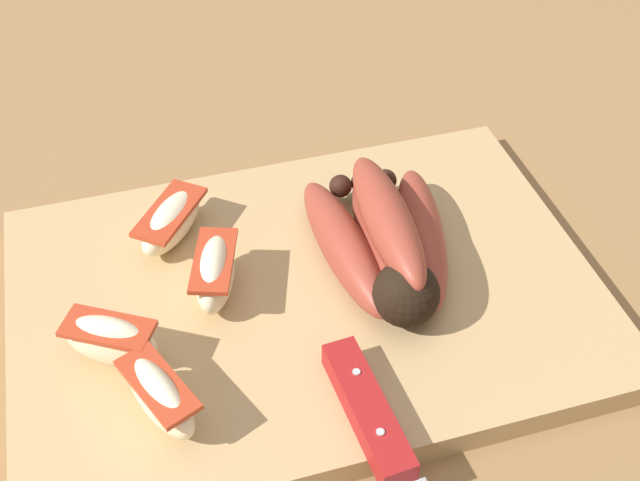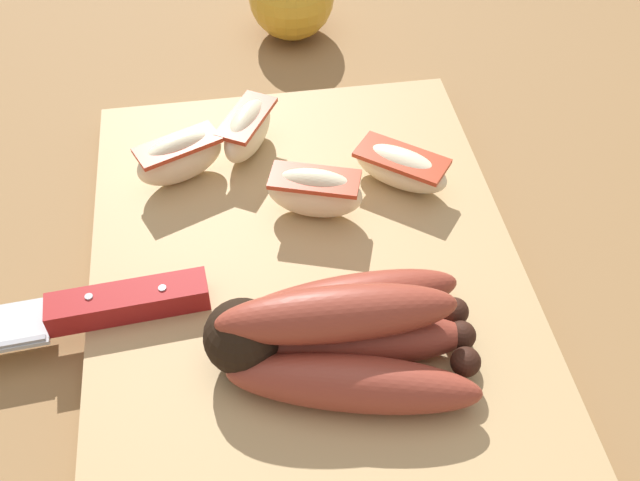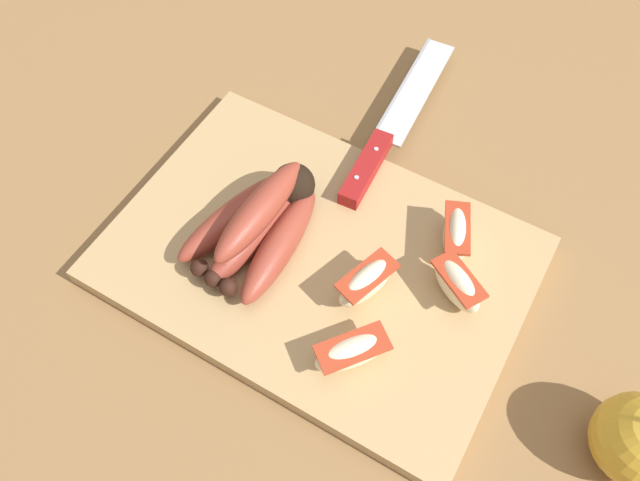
% 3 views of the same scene
% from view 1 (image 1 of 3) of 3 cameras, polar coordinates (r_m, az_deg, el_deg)
% --- Properties ---
extents(ground_plane, '(6.00, 6.00, 0.00)m').
position_cam_1_polar(ground_plane, '(0.58, 0.08, -5.62)').
color(ground_plane, olive).
extents(cutting_board, '(0.41, 0.29, 0.02)m').
position_cam_1_polar(cutting_board, '(0.58, -0.99, -4.02)').
color(cutting_board, tan).
rests_on(cutting_board, ground_plane).
extents(banana_bunch, '(0.11, 0.16, 0.06)m').
position_cam_1_polar(banana_bunch, '(0.58, 4.67, -0.05)').
color(banana_bunch, black).
rests_on(banana_bunch, cutting_board).
extents(chefs_knife, '(0.05, 0.28, 0.02)m').
position_cam_1_polar(chefs_knife, '(0.48, 5.40, -16.50)').
color(chefs_knife, silver).
rests_on(chefs_knife, cutting_board).
extents(apple_wedge_near, '(0.07, 0.05, 0.04)m').
position_cam_1_polar(apple_wedge_near, '(0.54, -14.52, -6.82)').
color(apple_wedge_near, beige).
rests_on(apple_wedge_near, cutting_board).
extents(apple_wedge_middle, '(0.07, 0.07, 0.03)m').
position_cam_1_polar(apple_wedge_middle, '(0.61, -10.44, 1.37)').
color(apple_wedge_middle, beige).
rests_on(apple_wedge_middle, cutting_board).
extents(apple_wedge_far, '(0.05, 0.07, 0.04)m').
position_cam_1_polar(apple_wedge_far, '(0.56, -7.40, -2.24)').
color(apple_wedge_far, beige).
rests_on(apple_wedge_far, cutting_board).
extents(apple_wedge_extra, '(0.05, 0.07, 0.04)m').
position_cam_1_polar(apple_wedge_extra, '(0.50, -11.20, -10.70)').
color(apple_wedge_extra, beige).
rests_on(apple_wedge_extra, cutting_board).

